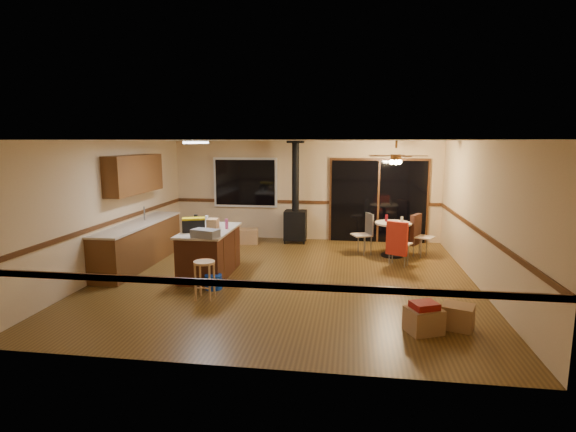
% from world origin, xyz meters
% --- Properties ---
extents(floor, '(7.00, 7.00, 0.00)m').
position_xyz_m(floor, '(0.00, 0.00, 0.00)').
color(floor, brown).
rests_on(floor, ground).
extents(ceiling, '(7.00, 7.00, 0.00)m').
position_xyz_m(ceiling, '(0.00, 0.00, 2.60)').
color(ceiling, silver).
rests_on(ceiling, ground).
extents(wall_back, '(7.00, 0.00, 7.00)m').
position_xyz_m(wall_back, '(0.00, 3.50, 1.30)').
color(wall_back, tan).
rests_on(wall_back, ground).
extents(wall_front, '(7.00, 0.00, 7.00)m').
position_xyz_m(wall_front, '(0.00, -3.50, 1.30)').
color(wall_front, tan).
rests_on(wall_front, ground).
extents(wall_left, '(0.00, 7.00, 7.00)m').
position_xyz_m(wall_left, '(-3.50, 0.00, 1.30)').
color(wall_left, tan).
rests_on(wall_left, ground).
extents(wall_right, '(0.00, 7.00, 7.00)m').
position_xyz_m(wall_right, '(3.50, 0.00, 1.30)').
color(wall_right, tan).
rests_on(wall_right, ground).
extents(chair_rail, '(7.00, 7.00, 0.08)m').
position_xyz_m(chair_rail, '(0.00, 0.00, 1.00)').
color(chair_rail, '#472611').
rests_on(chair_rail, ground).
extents(window, '(1.72, 0.10, 1.32)m').
position_xyz_m(window, '(-1.60, 3.45, 1.50)').
color(window, black).
rests_on(window, ground).
extents(sliding_door, '(2.52, 0.10, 2.10)m').
position_xyz_m(sliding_door, '(1.90, 3.45, 1.05)').
color(sliding_door, black).
rests_on(sliding_door, ground).
extents(lower_cabinets, '(0.60, 3.00, 0.86)m').
position_xyz_m(lower_cabinets, '(-3.20, 0.50, 0.43)').
color(lower_cabinets, '#593316').
rests_on(lower_cabinets, ground).
extents(countertop, '(0.64, 3.04, 0.04)m').
position_xyz_m(countertop, '(-3.20, 0.50, 0.88)').
color(countertop, beige).
rests_on(countertop, lower_cabinets).
extents(upper_cabinets, '(0.35, 2.00, 0.80)m').
position_xyz_m(upper_cabinets, '(-3.33, 0.70, 1.90)').
color(upper_cabinets, '#593316').
rests_on(upper_cabinets, ground).
extents(kitchen_island, '(0.88, 1.68, 0.90)m').
position_xyz_m(kitchen_island, '(-1.50, 0.00, 0.45)').
color(kitchen_island, '#401E10').
rests_on(kitchen_island, ground).
extents(wood_stove, '(0.55, 0.50, 2.52)m').
position_xyz_m(wood_stove, '(-0.20, 3.05, 0.73)').
color(wood_stove, black).
rests_on(wood_stove, ground).
extents(ceiling_fan, '(0.24, 0.24, 0.55)m').
position_xyz_m(ceiling_fan, '(2.16, 1.96, 2.21)').
color(ceiling_fan, brown).
rests_on(ceiling_fan, ceiling).
extents(fluorescent_strip, '(0.10, 1.20, 0.04)m').
position_xyz_m(fluorescent_strip, '(-1.80, 0.30, 2.56)').
color(fluorescent_strip, white).
rests_on(fluorescent_strip, ceiling).
extents(toolbox_grey, '(0.53, 0.39, 0.15)m').
position_xyz_m(toolbox_grey, '(-1.33, -0.72, 0.97)').
color(toolbox_grey, slate).
rests_on(toolbox_grey, kitchen_island).
extents(toolbox_black, '(0.47, 0.35, 0.23)m').
position_xyz_m(toolbox_black, '(-1.72, -0.24, 1.02)').
color(toolbox_black, black).
rests_on(toolbox_black, kitchen_island).
extents(toolbox_yellow_lid, '(0.47, 0.35, 0.03)m').
position_xyz_m(toolbox_yellow_lid, '(-1.72, -0.24, 1.15)').
color(toolbox_yellow_lid, gold).
rests_on(toolbox_yellow_lid, toolbox_black).
extents(box_on_island, '(0.22, 0.29, 0.18)m').
position_xyz_m(box_on_island, '(-1.47, 0.16, 0.99)').
color(box_on_island, '#996E44').
rests_on(box_on_island, kitchen_island).
extents(bottle_dark, '(0.10, 0.10, 0.26)m').
position_xyz_m(bottle_dark, '(-1.82, 0.18, 1.03)').
color(bottle_dark, black).
rests_on(bottle_dark, kitchen_island).
extents(bottle_pink, '(0.07, 0.07, 0.19)m').
position_xyz_m(bottle_pink, '(-1.18, 0.11, 1.00)').
color(bottle_pink, '#D84C8C').
rests_on(bottle_pink, kitchen_island).
extents(bottle_white, '(0.07, 0.07, 0.19)m').
position_xyz_m(bottle_white, '(-1.71, 0.50, 0.99)').
color(bottle_white, white).
rests_on(bottle_white, kitchen_island).
extents(bar_stool, '(0.45, 0.45, 0.64)m').
position_xyz_m(bar_stool, '(-1.16, -1.34, 0.32)').
color(bar_stool, tan).
rests_on(bar_stool, floor).
extents(blue_bucket, '(0.36, 0.36, 0.25)m').
position_xyz_m(blue_bucket, '(-1.17, -0.83, 0.13)').
color(blue_bucket, '#0D3CBF').
rests_on(blue_bucket, floor).
extents(dining_table, '(0.82, 0.82, 0.78)m').
position_xyz_m(dining_table, '(2.16, 1.96, 0.53)').
color(dining_table, black).
rests_on(dining_table, ground).
extents(glass_red, '(0.08, 0.08, 0.16)m').
position_xyz_m(glass_red, '(2.01, 2.06, 0.86)').
color(glass_red, '#590C14').
rests_on(glass_red, dining_table).
extents(glass_cream, '(0.08, 0.08, 0.15)m').
position_xyz_m(glass_cream, '(2.34, 1.91, 0.85)').
color(glass_cream, beige).
rests_on(glass_cream, dining_table).
extents(chair_left, '(0.53, 0.52, 0.51)m').
position_xyz_m(chair_left, '(1.56, 2.10, 0.59)').
color(chair_left, tan).
rests_on(chair_left, ground).
extents(chair_near, '(0.58, 0.60, 0.70)m').
position_xyz_m(chair_near, '(2.18, 1.10, 0.60)').
color(chair_near, tan).
rests_on(chair_near, ground).
extents(chair_right, '(0.61, 0.59, 0.70)m').
position_xyz_m(chair_right, '(2.70, 2.10, 0.60)').
color(chair_right, tan).
rests_on(chair_right, ground).
extents(box_under_window, '(0.53, 0.46, 0.38)m').
position_xyz_m(box_under_window, '(-1.37, 2.77, 0.19)').
color(box_under_window, '#996E44').
rests_on(box_under_window, floor).
extents(box_corner_a, '(0.56, 0.52, 0.34)m').
position_xyz_m(box_corner_a, '(2.23, -2.20, 0.17)').
color(box_corner_a, '#996E44').
rests_on(box_corner_a, floor).
extents(box_corner_b, '(0.51, 0.48, 0.34)m').
position_xyz_m(box_corner_b, '(2.72, -1.99, 0.17)').
color(box_corner_b, '#996E44').
rests_on(box_corner_b, floor).
extents(box_small_red, '(0.42, 0.39, 0.09)m').
position_xyz_m(box_small_red, '(2.23, -2.20, 0.38)').
color(box_small_red, maroon).
rests_on(box_small_red, box_corner_a).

